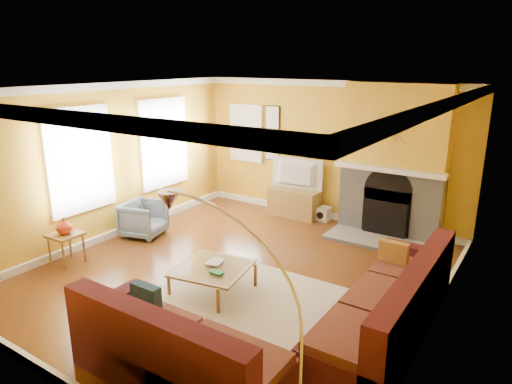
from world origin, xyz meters
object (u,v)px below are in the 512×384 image
Objects in this scene: sectional_sofa at (286,290)px; armchair at (144,219)px; side_table at (67,248)px; coffee_table at (213,279)px; media_console at (294,203)px; arc_lamp at (237,332)px.

sectional_sofa reaches higher than armchair.
sectional_sofa is 7.68× the size of side_table.
side_table is at bearing -167.57° from coffee_table.
sectional_sofa is 3.97m from media_console.
coffee_table is 1.90× the size of side_table.
coffee_table is (-1.24, 0.15, -0.27)m from sectional_sofa.
sectional_sofa reaches higher than side_table.
arc_lamp reaches higher than side_table.
media_console is 0.50× the size of arc_lamp.
side_table reaches higher than coffee_table.
armchair is (-2.32, 0.94, 0.13)m from coffee_table.
media_console is at bearing -50.58° from armchair.
arc_lamp is (4.24, -1.34, 0.78)m from side_table.
arc_lamp is (2.37, -5.26, 0.75)m from media_console.
side_table is at bearing 159.67° from armchair.
side_table is 0.24× the size of arc_lamp.
arc_lamp is at bearing -65.75° from media_console.
armchair is 1.49m from side_table.
coffee_table is 3.43m from media_console.
arc_lamp is at bearing -72.63° from sectional_sofa.
media_console is at bearing 117.39° from sectional_sofa.
coffee_table is 0.91× the size of media_console.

